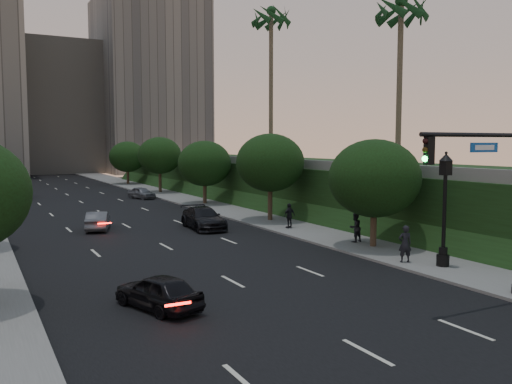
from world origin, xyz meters
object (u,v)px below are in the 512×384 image
sedan_far_right (142,193)px  sedan_far_left (16,191)px  traffic_signal_mast (504,206)px  pedestrian_a (405,244)px  pedestrian_b (355,227)px  pedestrian_c (289,216)px  sedan_near_left (158,292)px  sedan_mid_left (98,221)px  sedan_near_right (203,218)px  street_lamp (444,214)px

sedan_far_right → sedan_far_left: bearing=132.7°
sedan_far_left → sedan_far_right: bearing=160.1°
traffic_signal_mast → sedan_far_left: 52.28m
pedestrian_a → pedestrian_b: 5.64m
pedestrian_c → sedan_near_left: bearing=30.0°
sedan_near_left → sedan_mid_left: (1.83, 19.29, 0.00)m
traffic_signal_mast → pedestrian_a: bearing=79.9°
pedestrian_c → traffic_signal_mast: bearing=70.6°
sedan_far_right → pedestrian_a: 37.45m
sedan_near_left → pedestrian_a: 13.02m
sedan_mid_left → sedan_near_right: 7.26m
sedan_near_right → sedan_near_left: bearing=-113.4°
sedan_far_left → pedestrian_b: size_ratio=3.34×
sedan_mid_left → pedestrian_c: (11.70, -6.21, 0.35)m
sedan_near_right → sedan_far_right: size_ratio=1.40×
sedan_near_right → sedan_mid_left: bearing=160.1°
traffic_signal_mast → street_lamp: bearing=66.2°
traffic_signal_mast → pedestrian_c: (1.72, 18.22, -2.66)m
traffic_signal_mast → pedestrian_c: size_ratio=4.08×
traffic_signal_mast → pedestrian_a: traffic_signal_mast is taller
street_lamp → sedan_mid_left: 23.11m
traffic_signal_mast → pedestrian_a: 6.95m
pedestrian_c → street_lamp: bearing=77.8°
sedan_mid_left → pedestrian_c: pedestrian_c is taller
traffic_signal_mast → sedan_near_right: bearing=98.9°
sedan_near_right → pedestrian_c: size_ratio=3.05×
traffic_signal_mast → sedan_near_right: 21.93m
sedan_mid_left → sedan_far_left: sedan_far_left is taller
traffic_signal_mast → pedestrian_c: traffic_signal_mast is taller
sedan_near_left → sedan_mid_left: sedan_mid_left is taller
sedan_near_left → sedan_far_left: (-1.50, 45.33, 0.16)m
street_lamp → sedan_far_left: (-15.46, 45.63, -1.82)m
street_lamp → pedestrian_a: street_lamp is taller
traffic_signal_mast → street_lamp: size_ratio=1.25×
sedan_far_left → sedan_far_right: size_ratio=1.56×
sedan_mid_left → sedan_far_right: bearing=-97.5°
traffic_signal_mast → sedan_near_left: 13.24m
sedan_mid_left → sedan_near_right: (6.64, -2.95, 0.10)m
sedan_far_right → pedestrian_c: bearing=-100.8°
traffic_signal_mast → sedan_far_left: (-13.33, 50.47, -2.86)m
traffic_signal_mast → sedan_mid_left: 26.56m
sedan_mid_left → sedan_far_left: size_ratio=0.68×
sedan_far_left → pedestrian_a: (14.46, -44.12, 0.25)m
sedan_far_left → sedan_far_right: 13.73m
street_lamp → sedan_far_right: 39.07m
sedan_mid_left → pedestrian_b: 17.65m
sedan_far_right → sedan_near_right: bearing=-112.8°
sedan_near_right → pedestrian_c: (5.07, -3.25, 0.25)m
sedan_near_right → sedan_far_left: bearing=113.0°
traffic_signal_mast → sedan_near_left: size_ratio=1.82×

